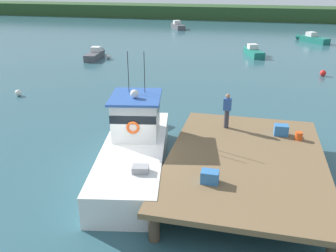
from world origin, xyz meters
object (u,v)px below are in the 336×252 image
object	(u,v)px
main_fishing_boat	(135,144)
moored_boat_far_left	(177,26)
deckhand_by_the_boat	(227,110)
moored_boat_far_right	(313,39)
crate_stack_near_edge	(281,130)
mooring_buoy_spare_mooring	(323,73)
mooring_buoy_outer	(18,93)
moored_boat_mid_harbor	(253,52)
bait_bucket	(299,136)
mooring_buoy_channel_marker	(108,56)
mooring_buoy_inshore	(121,96)
moored_boat_off_the_point	(95,55)
crate_single_by_cleat	(210,177)

from	to	relation	value
main_fishing_boat	moored_boat_far_left	world-z (taller)	main_fishing_boat
deckhand_by_the_boat	moored_boat_far_right	distance (m)	34.76
crate_stack_near_edge	mooring_buoy_spare_mooring	xyz separation A→B (m)	(4.18, 16.46, -1.18)
deckhand_by_the_boat	mooring_buoy_spare_mooring	xyz separation A→B (m)	(6.62, 16.16, -1.81)
crate_stack_near_edge	moored_boat_far_left	bearing A→B (deg)	107.97
main_fishing_boat	mooring_buoy_spare_mooring	world-z (taller)	main_fishing_boat
mooring_buoy_outer	moored_boat_mid_harbor	bearing A→B (deg)	49.55
main_fishing_boat	bait_bucket	size ratio (longest dim) A/B	29.32
mooring_buoy_spare_mooring	moored_boat_mid_harbor	bearing A→B (deg)	128.45
moored_boat_mid_harbor	mooring_buoy_channel_marker	xyz separation A→B (m)	(-14.16, -4.99, -0.18)
bait_bucket	mooring_buoy_channel_marker	size ratio (longest dim) A/B	0.82
moored_boat_far_right	main_fishing_boat	bearing A→B (deg)	-107.55
deckhand_by_the_boat	mooring_buoy_inshore	bearing A→B (deg)	139.92
moored_boat_mid_harbor	deckhand_by_the_boat	bearing A→B (deg)	-91.77
moored_boat_far_left	mooring_buoy_inshore	bearing A→B (deg)	-83.91
moored_boat_mid_harbor	moored_boat_off_the_point	world-z (taller)	moored_boat_mid_harbor
moored_boat_far_right	moored_boat_off_the_point	world-z (taller)	moored_boat_far_right
main_fishing_boat	moored_boat_mid_harbor	world-z (taller)	main_fishing_boat
bait_bucket	mooring_buoy_channel_marker	distance (m)	25.43
crate_single_by_cleat	mooring_buoy_spare_mooring	world-z (taller)	crate_single_by_cleat
moored_boat_mid_harbor	mooring_buoy_outer	xyz separation A→B (m)	(-15.51, -18.19, -0.17)
mooring_buoy_channel_marker	mooring_buoy_spare_mooring	distance (m)	20.20
moored_boat_far_right	bait_bucket	bearing A→B (deg)	-97.65
main_fishing_boat	mooring_buoy_spare_mooring	distance (m)	21.21
crate_stack_near_edge	mooring_buoy_outer	xyz separation A→B (m)	(-17.22, 5.69, -1.21)
moored_boat_off_the_point	mooring_buoy_inshore	world-z (taller)	moored_boat_off_the_point
moored_boat_far_right	moored_boat_mid_harbor	bearing A→B (deg)	-124.54
main_fishing_boat	moored_boat_off_the_point	bearing A→B (deg)	118.09
moored_boat_far_right	mooring_buoy_channel_marker	bearing A→B (deg)	-144.30
deckhand_by_the_boat	bait_bucket	bearing A→B (deg)	-11.54
moored_boat_off_the_point	mooring_buoy_spare_mooring	size ratio (longest dim) A/B	8.85
bait_bucket	mooring_buoy_inshore	xyz separation A→B (m)	(-10.74, 7.02, -1.17)
main_fishing_boat	mooring_buoy_outer	bearing A→B (deg)	145.06
main_fishing_boat	moored_boat_far_left	distance (m)	45.53
main_fishing_boat	moored_boat_mid_harbor	size ratio (longest dim) A/B	2.21
crate_stack_near_edge	crate_single_by_cleat	size ratio (longest dim) A/B	1.00
crate_single_by_cleat	mooring_buoy_outer	world-z (taller)	crate_single_by_cleat
moored_boat_far_left	mooring_buoy_inshore	xyz separation A→B (m)	(3.85, -36.11, -0.23)
mooring_buoy_outer	moored_boat_far_right	bearing A→B (deg)	51.58
bait_bucket	deckhand_by_the_boat	size ratio (longest dim) A/B	0.21
bait_bucket	mooring_buoy_spare_mooring	bearing A→B (deg)	78.37
crate_stack_near_edge	mooring_buoy_channel_marker	xyz separation A→B (m)	(-15.87, 18.88, -1.23)
crate_stack_near_edge	main_fishing_boat	bearing A→B (deg)	-161.20
mooring_buoy_outer	mooring_buoy_inshore	distance (m)	7.26
mooring_buoy_channel_marker	mooring_buoy_outer	world-z (taller)	mooring_buoy_outer
main_fishing_boat	crate_stack_near_edge	xyz separation A→B (m)	(6.10, 2.08, 0.43)
crate_stack_near_edge	deckhand_by_the_boat	size ratio (longest dim) A/B	0.37
crate_single_by_cleat	mooring_buoy_channel_marker	distance (m)	27.19
main_fishing_boat	moored_boat_off_the_point	distance (m)	23.53
bait_bucket	moored_boat_mid_harbor	bearing A→B (deg)	95.73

